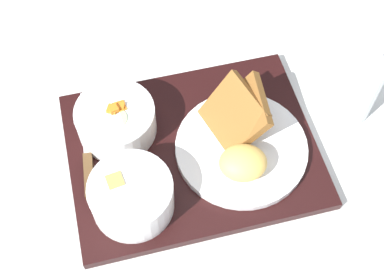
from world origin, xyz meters
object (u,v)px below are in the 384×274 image
(bowl_salad, at_px, (116,119))
(glass_water, at_px, (355,91))
(knife, at_px, (88,161))
(spoon, at_px, (104,152))
(bowl_soup, at_px, (131,195))
(plate_main, at_px, (241,142))

(bowl_salad, bearing_deg, glass_water, 0.91)
(bowl_salad, height_order, knife, bowl_salad)
(bowl_salad, distance_m, spoon, 0.05)
(knife, distance_m, spoon, 0.03)
(bowl_salad, height_order, bowl_soup, same)
(spoon, bearing_deg, knife, 109.90)
(bowl_salad, bearing_deg, spoon, -118.72)
(plate_main, bearing_deg, knife, 179.20)
(bowl_soup, distance_m, knife, 0.10)
(plate_main, height_order, spoon, plate_main)
(spoon, xyz_separation_m, glass_water, (0.39, 0.05, 0.03))
(plate_main, distance_m, spoon, 0.20)
(bowl_soup, xyz_separation_m, knife, (-0.06, 0.08, -0.03))
(knife, height_order, glass_water, glass_water)
(bowl_salad, distance_m, bowl_soup, 0.13)
(glass_water, bearing_deg, plate_main, -161.67)
(glass_water, bearing_deg, bowl_soup, -159.08)
(bowl_soup, relative_size, glass_water, 1.07)
(bowl_soup, bearing_deg, plate_main, 23.79)
(knife, relative_size, glass_water, 1.73)
(knife, xyz_separation_m, glass_water, (0.41, 0.06, 0.03))
(knife, bearing_deg, plate_main, -92.53)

